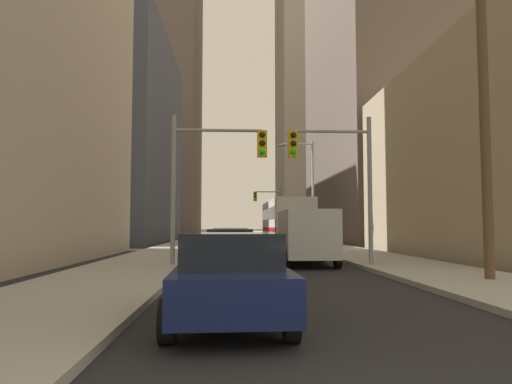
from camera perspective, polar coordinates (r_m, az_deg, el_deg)
The scene contains 16 objects.
sidewalk_left at distance 52.81m, azimuth -6.88°, elevation -5.67°, with size 3.89×160.00×0.15m, color #9E9E99.
sidewalk_right at distance 53.13m, azimuth 4.54°, elevation -5.67°, with size 3.89×160.00×0.15m, color #9E9E99.
city_bus at distance 34.87m, azimuth 3.55°, elevation -3.52°, with size 2.67×11.53×3.40m.
cargo_van_silver at distance 20.31m, azimuth 5.96°, elevation -4.98°, with size 2.16×5.25×2.26m.
sedan_navy at distance 8.18m, azimuth -3.07°, elevation -10.13°, with size 1.95×4.26×1.52m.
sedan_maroon at distance 17.56m, azimuth -3.07°, elevation -6.84°, with size 1.95×4.22×1.52m.
sedan_beige at distance 23.06m, azimuth -3.13°, elevation -6.16°, with size 1.95×4.26×1.52m.
traffic_signal_near_left at distance 18.95m, azimuth -4.97°, elevation 3.29°, with size 3.76×0.44×6.00m.
traffic_signal_near_right at distance 19.37m, azimuth 9.34°, elevation 3.11°, with size 3.36×0.44×6.00m.
traffic_signal_far_right at distance 53.54m, azimuth 1.58°, elevation -1.46°, with size 3.17×0.44×6.00m.
utility_pole_right at distance 15.59m, azimuth 25.42°, elevation 11.21°, with size 2.20×0.28×10.69m.
street_lamp_right at distance 33.37m, azimuth 6.09°, elevation 1.02°, with size 2.48×0.32×7.50m.
building_left_mid_office at distance 55.20m, azimuth -21.43°, elevation 5.92°, with size 21.12×25.74×21.77m, color #4C515B.
building_left_far_tower at distance 103.27m, azimuth -13.62°, elevation 16.33°, with size 23.48×25.39×74.62m, color #66564C.
building_right_mid_block at distance 53.63m, azimuth 20.46°, elevation 12.36°, with size 22.81×24.61×33.02m, color #66564C.
building_right_far_highrise at distance 97.54m, azimuth 9.03°, elevation 11.97°, with size 20.86×18.49×56.76m, color #B7A893.
Camera 1 is at (-1.61, -2.66, 1.65)m, focal length 33.67 mm.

